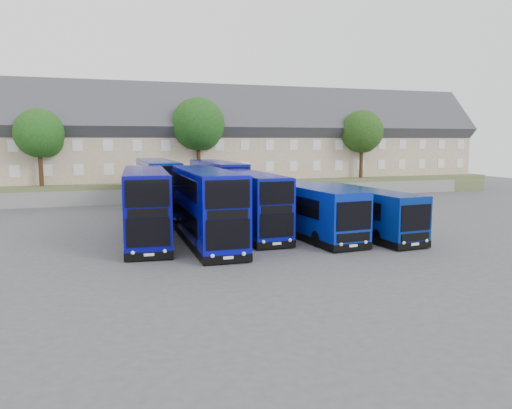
# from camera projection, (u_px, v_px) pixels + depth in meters

# --- Properties ---
(ground) EXTENTS (120.00, 120.00, 0.00)m
(ground) POSITION_uv_depth(u_px,v_px,m) (254.00, 247.00, 30.74)
(ground) COLOR #444449
(ground) RESTS_ON ground
(retaining_wall) EXTENTS (70.00, 0.40, 1.50)m
(retaining_wall) POSITION_uv_depth(u_px,v_px,m) (184.00, 195.00, 53.21)
(retaining_wall) COLOR slate
(retaining_wall) RESTS_ON ground
(earth_bank) EXTENTS (80.00, 20.00, 2.00)m
(earth_bank) POSITION_uv_depth(u_px,v_px,m) (169.00, 185.00, 62.59)
(earth_bank) COLOR #4D5731
(earth_bank) RESTS_ON ground
(terrace_row) EXTENTS (66.00, 10.40, 11.20)m
(terrace_row) POSITION_uv_depth(u_px,v_px,m) (223.00, 140.00, 59.99)
(terrace_row) COLOR tan
(terrace_row) RESTS_ON earth_bank
(dd_front_left) EXTENTS (3.67, 11.84, 4.63)m
(dd_front_left) POSITION_uv_depth(u_px,v_px,m) (146.00, 207.00, 32.34)
(dd_front_left) COLOR #070781
(dd_front_left) RESTS_ON ground
(dd_front_mid) EXTENTS (3.02, 11.85, 4.68)m
(dd_front_mid) POSITION_uv_depth(u_px,v_px,m) (206.00, 208.00, 31.62)
(dd_front_mid) COLOR #080B9B
(dd_front_mid) RESTS_ON ground
(dd_front_right) EXTENTS (2.52, 10.80, 4.28)m
(dd_front_right) POSITION_uv_depth(u_px,v_px,m) (250.00, 205.00, 34.73)
(dd_front_right) COLOR #080D99
(dd_front_right) RESTS_ON ground
(dd_rear_left) EXTENTS (2.82, 11.94, 4.74)m
(dd_rear_left) POSITION_uv_depth(u_px,v_px,m) (158.00, 188.00, 44.42)
(dd_rear_left) COLOR navy
(dd_rear_left) RESTS_ON ground
(dd_rear_right) EXTENTS (2.86, 11.56, 4.57)m
(dd_rear_right) POSITION_uv_depth(u_px,v_px,m) (217.00, 188.00, 45.61)
(dd_rear_right) COLOR #070B84
(dd_rear_right) RESTS_ON ground
(coach_east_a) EXTENTS (3.60, 12.94, 3.49)m
(coach_east_a) POSITION_uv_depth(u_px,v_px,m) (303.00, 210.00, 34.96)
(coach_east_a) COLOR #0923A7
(coach_east_a) RESTS_ON ground
(coach_east_b) EXTENTS (3.29, 11.90, 3.21)m
(coach_east_b) POSITION_uv_depth(u_px,v_px,m) (359.00, 212.00, 34.95)
(coach_east_b) COLOR navy
(coach_east_b) RESTS_ON ground
(tree_west) EXTENTS (4.80, 4.80, 7.65)m
(tree_west) POSITION_uv_depth(u_px,v_px,m) (41.00, 135.00, 49.08)
(tree_west) COLOR #382314
(tree_west) RESTS_ON earth_bank
(tree_mid) EXTENTS (5.76, 5.76, 9.18)m
(tree_mid) POSITION_uv_depth(u_px,v_px,m) (199.00, 126.00, 54.45)
(tree_mid) COLOR #382314
(tree_mid) RESTS_ON earth_bank
(tree_east) EXTENTS (5.12, 5.12, 8.16)m
(tree_east) POSITION_uv_depth(u_px,v_px,m) (363.00, 133.00, 60.35)
(tree_east) COLOR #382314
(tree_east) RESTS_ON earth_bank
(tree_far) EXTENTS (5.44, 5.44, 8.67)m
(tree_far) POSITION_uv_depth(u_px,v_px,m) (375.00, 131.00, 68.78)
(tree_far) COLOR #382314
(tree_far) RESTS_ON earth_bank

